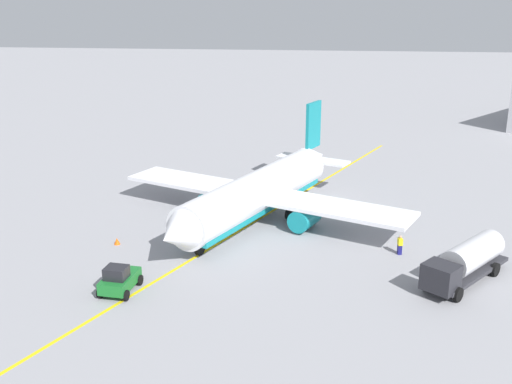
{
  "coord_description": "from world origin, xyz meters",
  "views": [
    {
      "loc": [
        56.08,
        6.82,
        21.15
      ],
      "look_at": [
        0.0,
        0.0,
        3.0
      ],
      "focal_mm": 42.88,
      "sensor_mm": 36.0,
      "label": 1
    }
  ],
  "objects_px": {
    "refueling_worker": "(400,245)",
    "safety_cone_nose": "(117,241)",
    "pushback_tug": "(119,280)",
    "fuel_tanker": "(466,261)",
    "airplane": "(258,193)"
  },
  "relations": [
    {
      "from": "safety_cone_nose",
      "to": "pushback_tug",
      "type": "bearing_deg",
      "value": 20.47
    },
    {
      "from": "pushback_tug",
      "to": "fuel_tanker",
      "type": "bearing_deg",
      "value": 100.71
    },
    {
      "from": "pushback_tug",
      "to": "safety_cone_nose",
      "type": "relative_size",
      "value": 6.16
    },
    {
      "from": "refueling_worker",
      "to": "pushback_tug",
      "type": "bearing_deg",
      "value": -65.73
    },
    {
      "from": "fuel_tanker",
      "to": "refueling_worker",
      "type": "height_order",
      "value": "fuel_tanker"
    },
    {
      "from": "fuel_tanker",
      "to": "safety_cone_nose",
      "type": "relative_size",
      "value": 15.07
    },
    {
      "from": "safety_cone_nose",
      "to": "fuel_tanker",
      "type": "bearing_deg",
      "value": 82.3
    },
    {
      "from": "airplane",
      "to": "refueling_worker",
      "type": "height_order",
      "value": "airplane"
    },
    {
      "from": "pushback_tug",
      "to": "refueling_worker",
      "type": "bearing_deg",
      "value": 114.27
    },
    {
      "from": "pushback_tug",
      "to": "refueling_worker",
      "type": "xyz_separation_m",
      "value": [
        -9.71,
        21.52,
        -0.19
      ]
    },
    {
      "from": "fuel_tanker",
      "to": "safety_cone_nose",
      "type": "distance_m",
      "value": 29.56
    },
    {
      "from": "airplane",
      "to": "pushback_tug",
      "type": "distance_m",
      "value": 18.81
    },
    {
      "from": "refueling_worker",
      "to": "fuel_tanker",
      "type": "bearing_deg",
      "value": 42.68
    },
    {
      "from": "fuel_tanker",
      "to": "refueling_worker",
      "type": "bearing_deg",
      "value": -137.32
    },
    {
      "from": "refueling_worker",
      "to": "safety_cone_nose",
      "type": "height_order",
      "value": "refueling_worker"
    }
  ]
}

